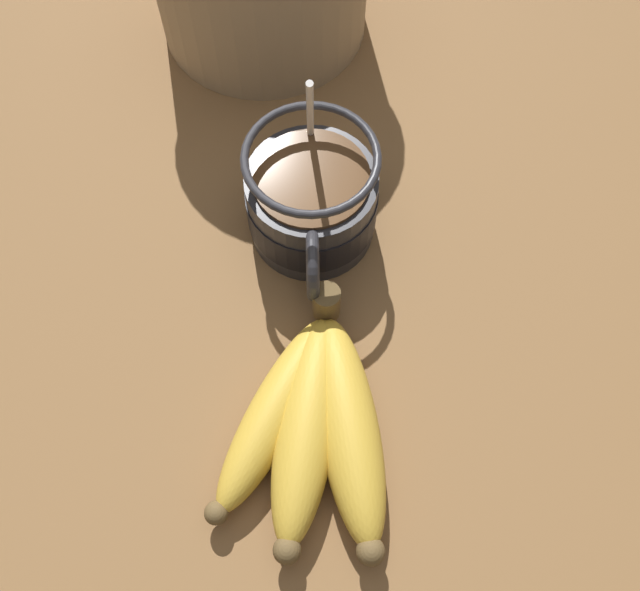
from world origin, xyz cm
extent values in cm
cube|color=brown|center=(0.00, 0.00, 1.25)|extent=(102.80, 102.80, 2.51)
cylinder|color=#28282D|center=(-6.63, 2.70, 5.81)|extent=(9.60, 9.60, 6.62)
cylinder|color=black|center=(-6.63, 2.70, 5.69)|extent=(9.80, 9.80, 3.18)
torus|color=#28282D|center=(-0.95, 2.70, 7.05)|extent=(5.26, 0.90, 5.26)
cylinder|color=brown|center=(-6.63, 2.70, 9.22)|extent=(8.40, 8.40, 0.40)
torus|color=#28282D|center=(-6.63, 2.70, 11.60)|extent=(9.60, 9.60, 0.60)
cylinder|color=silver|center=(-10.15, 2.70, 10.46)|extent=(4.16, 0.50, 13.05)
ellipsoid|color=silver|center=(-8.31, 2.70, 4.01)|extent=(3.00, 2.00, 0.80)
cylinder|color=brown|center=(1.26, 3.62, 5.33)|extent=(2.00, 2.00, 3.00)
ellipsoid|color=gold|center=(8.73, -0.27, 4.24)|extent=(14.78, 9.93, 3.46)
sphere|color=brown|center=(15.32, -3.70, 4.24)|extent=(1.56, 1.56, 1.56)
ellipsoid|color=gold|center=(9.96, 2.13, 4.50)|extent=(16.10, 6.57, 3.99)
sphere|color=brown|center=(17.67, 0.80, 4.50)|extent=(1.79, 1.79, 1.79)
ellipsoid|color=gold|center=(10.05, 4.86, 4.54)|extent=(16.17, 6.23, 4.06)
sphere|color=brown|center=(17.84, 5.96, 4.54)|extent=(1.83, 1.83, 1.83)
camera|label=1|loc=(22.34, 2.75, 50.94)|focal=40.00mm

